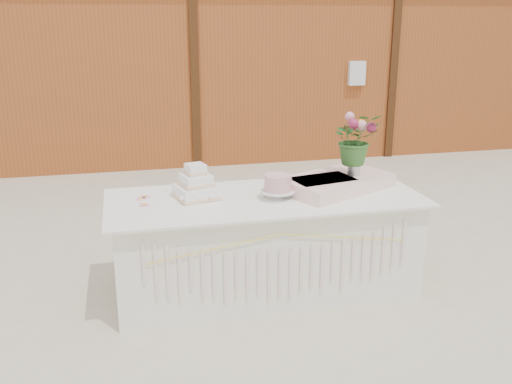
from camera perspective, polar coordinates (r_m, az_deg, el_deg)
ground at (r=4.64m, az=0.87°, el=-9.59°), size 80.00×80.00×0.00m
barn at (r=10.08m, az=-7.81°, el=14.56°), size 12.60×4.60×3.30m
cake_table at (r=4.48m, az=0.90°, el=-5.19°), size 2.40×1.00×0.77m
wedding_cake at (r=4.32m, az=-6.01°, el=0.54°), size 0.36×0.36×0.27m
pink_cake_stand at (r=4.27m, az=2.22°, el=0.64°), size 0.26×0.26×0.19m
satin_runner at (r=4.57m, az=7.99°, el=0.92°), size 1.00×0.83×0.11m
flower_vase at (r=4.59m, az=9.79°, el=2.52°), size 0.10×0.10×0.14m
bouquet at (r=4.53m, az=9.96°, el=5.87°), size 0.37×0.33×0.41m
loose_flowers at (r=4.25m, az=-11.58°, el=-1.15°), size 0.19×0.38×0.02m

